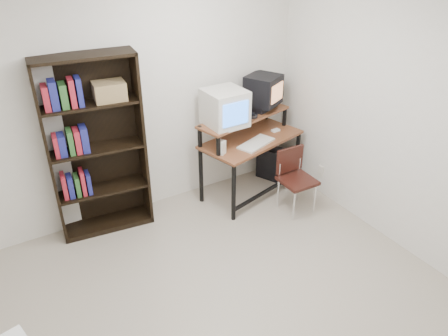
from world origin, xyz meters
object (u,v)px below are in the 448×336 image
crt_tv (263,90)px  school_chair (295,174)px  computer_desk (250,141)px  pc_tower (275,164)px  bookshelf (96,146)px  crt_monitor (225,108)px

crt_tv → school_chair: size_ratio=0.66×
computer_desk → pc_tower: computer_desk is taller
computer_desk → crt_tv: (0.28, 0.17, 0.53)m
pc_tower → bookshelf: bookshelf is taller
crt_tv → computer_desk: bearing=-176.5°
bookshelf → computer_desk: bearing=-0.9°
crt_monitor → pc_tower: crt_monitor is taller
computer_desk → crt_monitor: (-0.34, 0.02, 0.48)m
computer_desk → pc_tower: (0.46, 0.08, -0.48)m
crt_tv → pc_tower: crt_tv is taller
pc_tower → computer_desk: bearing=165.8°
pc_tower → school_chair: bearing=-133.8°
crt_tv → bookshelf: bookshelf is taller
school_chair → bookshelf: bookshelf is taller
crt_tv → school_chair: 1.07m
crt_monitor → bookshelf: size_ratio=0.23×
computer_desk → bookshelf: bearing=158.4°
crt_monitor → school_chair: crt_monitor is taller
crt_tv → school_chair: crt_tv is taller
computer_desk → crt_tv: 0.63m
school_chair → computer_desk: bearing=113.3°
crt_tv → bookshelf: bearing=151.3°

